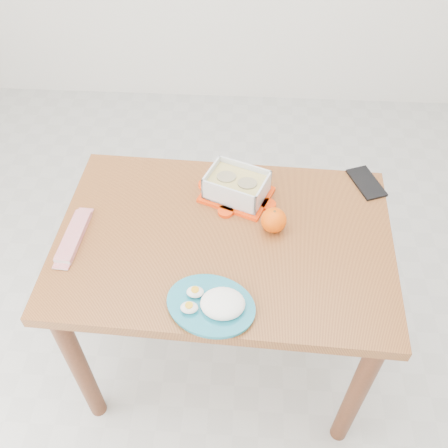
# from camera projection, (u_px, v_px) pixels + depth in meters

# --- Properties ---
(ground) EXTENTS (3.50, 3.50, 0.00)m
(ground) POSITION_uv_depth(u_px,v_px,m) (216.00, 322.00, 2.20)
(ground) COLOR #B7B7B2
(ground) RESTS_ON ground
(dining_table) EXTENTS (1.07, 0.73, 0.75)m
(dining_table) POSITION_uv_depth(u_px,v_px,m) (224.00, 260.00, 1.63)
(dining_table) COLOR #A7692F
(dining_table) RESTS_ON ground
(food_container) EXTENTS (0.26, 0.23, 0.09)m
(food_container) POSITION_uv_depth(u_px,v_px,m) (237.00, 186.00, 1.63)
(food_container) COLOR #F73907
(food_container) RESTS_ON dining_table
(orange_fruit) EXTENTS (0.08, 0.08, 0.08)m
(orange_fruit) POSITION_uv_depth(u_px,v_px,m) (274.00, 220.00, 1.54)
(orange_fruit) COLOR #EA5A04
(orange_fruit) RESTS_ON dining_table
(rice_plate) EXTENTS (0.31, 0.31, 0.07)m
(rice_plate) POSITION_uv_depth(u_px,v_px,m) (215.00, 304.00, 1.36)
(rice_plate) COLOR #187388
(rice_plate) RESTS_ON dining_table
(candy_bar) EXTENTS (0.07, 0.21, 0.02)m
(candy_bar) POSITION_uv_depth(u_px,v_px,m) (74.00, 236.00, 1.53)
(candy_bar) COLOR #B6091B
(candy_bar) RESTS_ON dining_table
(smartphone) EXTENTS (0.13, 0.17, 0.01)m
(smartphone) POSITION_uv_depth(u_px,v_px,m) (366.00, 183.00, 1.70)
(smartphone) COLOR black
(smartphone) RESTS_ON dining_table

